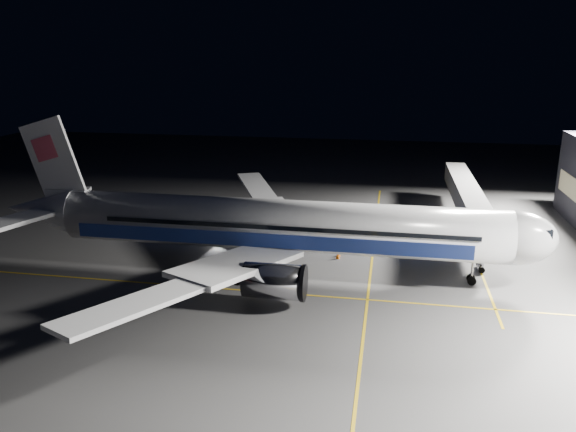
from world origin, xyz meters
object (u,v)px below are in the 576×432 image
at_px(safety_cone_a, 338,253).
at_px(safety_cone_b, 338,256).
at_px(safety_cone_c, 254,253).
at_px(jet_bridge, 469,200).
at_px(airliner, 270,226).
at_px(baggage_tug, 215,237).

relative_size(safety_cone_a, safety_cone_b, 1.01).
bearing_deg(safety_cone_c, jet_bridge, 28.12).
relative_size(airliner, safety_cone_c, 97.29).
xyz_separation_m(jet_bridge, safety_cone_b, (-16.00, -13.13, -4.25)).
xyz_separation_m(airliner, safety_cone_b, (7.08, 4.93, -4.83)).
bearing_deg(safety_cone_a, jet_bridge, 37.51).
distance_m(airliner, safety_cone_b, 9.88).
xyz_separation_m(jet_bridge, safety_cone_c, (-25.96, -13.88, -4.27)).
bearing_deg(safety_cone_a, baggage_tug, 172.08).
bearing_deg(safety_cone_b, safety_cone_a, 90.00).
bearing_deg(jet_bridge, baggage_tug, -162.54).
distance_m(safety_cone_a, safety_cone_c, 10.09).
relative_size(baggage_tug, safety_cone_b, 3.76).
bearing_deg(jet_bridge, airliner, -141.96).
distance_m(airliner, baggage_tug, 12.77).
height_order(airliner, safety_cone_b, airliner).
relative_size(jet_bridge, safety_cone_b, 51.12).
xyz_separation_m(safety_cone_a, safety_cone_b, (0.00, -0.84, -0.00)).
bearing_deg(baggage_tug, safety_cone_c, -53.78).
relative_size(baggage_tug, safety_cone_c, 4.00).
xyz_separation_m(airliner, safety_cone_a, (7.08, 5.77, -4.83)).
xyz_separation_m(jet_bridge, baggage_tug, (-31.98, -10.06, -3.89)).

